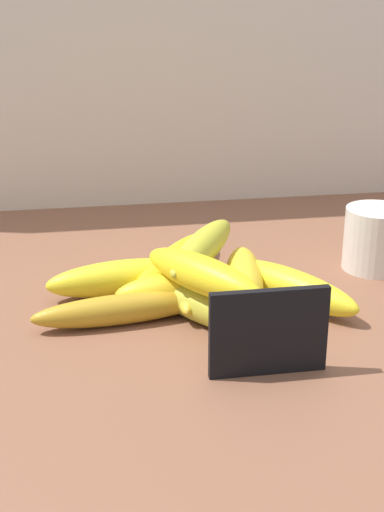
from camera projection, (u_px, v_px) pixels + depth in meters
The scene contains 13 objects.
counter_top at pixel (233, 310), 83.00cm from camera, with size 110.00×76.00×3.00cm, color brown.
chalkboard_sign at pixel (268, 335), 65.63cm from camera, with size 11.00×1.80×8.40cm.
coffee_mug at pixel (378, 239), 89.59cm from camera, with size 9.38×7.88×7.79cm.
banana_0 at pixel (120, 310), 75.87cm from camera, with size 18.57×3.25×3.25cm, color #B78B20.
banana_1 at pixel (201, 306), 76.36cm from camera, with size 15.52×3.61×3.61cm, color gold.
banana_2 at pixel (175, 262), 87.61cm from camera, with size 20.21×3.86×3.86cm, color yellow.
banana_3 at pixel (244, 281), 81.74cm from camera, with size 18.29×4.27×4.27cm, color yellow.
banana_4 at pixel (291, 286), 80.60cm from camera, with size 17.88×3.97×3.97cm, color yellow.
banana_5 at pixel (121, 278), 82.77cm from camera, with size 17.15×4.09×4.09cm, color yellow.
banana_6 at pixel (191, 289), 79.40cm from camera, with size 16.73×4.36×4.36cm, color yellow.
banana_7 at pixel (195, 275), 84.04cm from camera, with size 20.33×3.61×3.61cm, color yellow.
banana_8 at pixel (202, 247), 82.44cm from camera, with size 18.00×3.62×3.62cm, color gold.
banana_9 at pixel (202, 275), 74.49cm from camera, with size 16.09×3.94×3.94cm, color yellow.
Camera 1 is at (-17.28, -73.27, 37.32)cm, focal length 50.79 mm.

